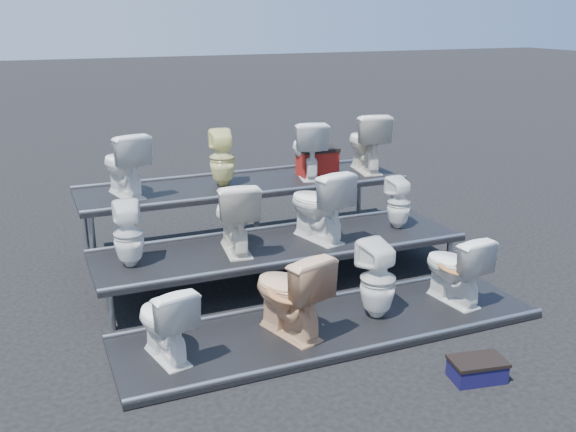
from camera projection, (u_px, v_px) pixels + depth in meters
name	position (u px, v px, depth m)	size (l,w,h in m)	color
ground	(281.00, 281.00, 7.44)	(80.00, 80.00, 0.00)	black
tier_front	(331.00, 327.00, 6.28)	(4.20, 1.20, 0.06)	black
tier_mid	(281.00, 263.00, 7.37)	(4.20, 1.20, 0.46)	black
tier_back	(244.00, 215.00, 8.45)	(4.20, 1.20, 0.86)	black
toilet_0	(164.00, 321.00, 5.57)	(0.40, 0.69, 0.71)	white
toilet_1	(289.00, 292.00, 5.99)	(0.47, 0.83, 0.84)	tan
toilet_2	(378.00, 279.00, 6.34)	(0.35, 0.36, 0.79)	white
toilet_3	(455.00, 267.00, 6.68)	(0.42, 0.74, 0.75)	white
toilet_4	(128.00, 234.00, 6.57)	(0.31, 0.31, 0.68)	white
toilet_5	(235.00, 216.00, 6.98)	(0.45, 0.79, 0.80)	white
toilet_6	(318.00, 204.00, 7.34)	(0.47, 0.82, 0.84)	white
toilet_7	(399.00, 203.00, 7.77)	(0.28, 0.29, 0.63)	white
toilet_8	(124.00, 164.00, 7.65)	(0.43, 0.76, 0.78)	white
toilet_9	(222.00, 158.00, 8.11)	(0.32, 0.33, 0.72)	#F1EB9A
toilet_10	(307.00, 149.00, 8.54)	(0.43, 0.75, 0.77)	white
toilet_11	(366.00, 142.00, 8.85)	(0.46, 0.80, 0.82)	white
red_crate	(317.00, 163.00, 8.63)	(0.49, 0.39, 0.35)	maroon
step_stool	(477.00, 371.00, 5.42)	(0.44, 0.27, 0.16)	#100E35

